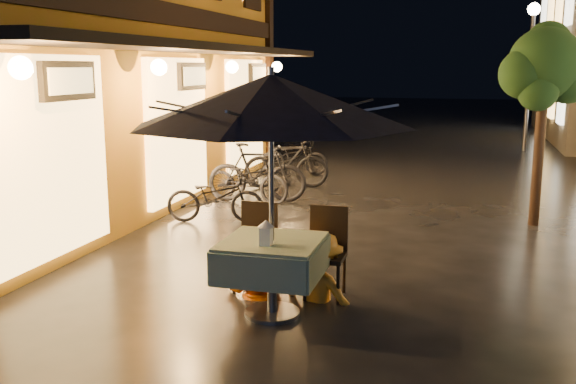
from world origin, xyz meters
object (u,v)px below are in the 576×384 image
(table_lantern, at_px, (266,231))
(person_yellow, at_px, (320,234))
(bicycle_0, at_px, (215,197))
(cafe_table, at_px, (272,259))
(patio_umbrella, at_px, (271,100))
(person_orange, at_px, (255,229))

(table_lantern, relative_size, person_yellow, 0.18)
(table_lantern, height_order, bicycle_0, table_lantern)
(cafe_table, xyz_separation_m, patio_umbrella, (0.00, -0.00, 1.56))
(person_orange, height_order, bicycle_0, person_orange)
(cafe_table, height_order, person_orange, person_orange)
(table_lantern, bearing_deg, bicycle_0, 118.55)
(person_orange, distance_m, person_yellow, 0.72)
(cafe_table, bearing_deg, bicycle_0, 119.84)
(patio_umbrella, distance_m, person_orange, 1.57)
(table_lantern, bearing_deg, cafe_table, 90.00)
(table_lantern, xyz_separation_m, person_orange, (-0.36, 0.74, -0.19))
(cafe_table, distance_m, person_yellow, 0.70)
(person_orange, bearing_deg, patio_umbrella, 120.03)
(person_orange, relative_size, bicycle_0, 0.93)
(cafe_table, bearing_deg, person_yellow, 58.82)
(table_lantern, relative_size, bicycle_0, 0.16)
(bicycle_0, bearing_deg, person_orange, -163.50)
(person_orange, xyz_separation_m, bicycle_0, (-1.65, 2.95, -0.32))
(person_yellow, bearing_deg, patio_umbrella, 71.39)
(cafe_table, distance_m, table_lantern, 0.38)
(patio_umbrella, height_order, table_lantern, patio_umbrella)
(person_orange, height_order, person_yellow, person_orange)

